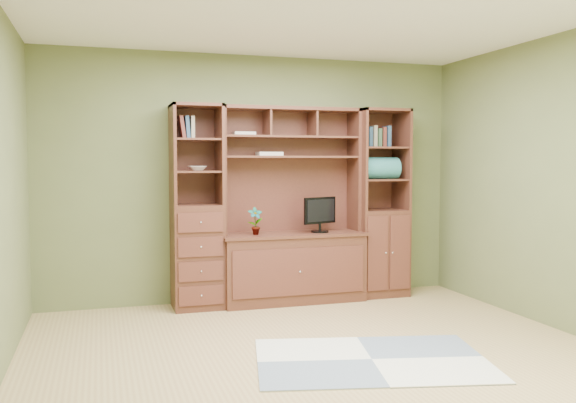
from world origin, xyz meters
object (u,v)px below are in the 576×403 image
object	(u,v)px
monitor	(320,208)
left_tower	(197,207)
right_tower	(380,203)
center_hutch	(293,205)

from	to	relation	value
monitor	left_tower	bearing A→B (deg)	155.46
right_tower	monitor	world-z (taller)	right_tower
monitor	right_tower	bearing A→B (deg)	-15.37
right_tower	left_tower	bearing A→B (deg)	180.00
left_tower	monitor	distance (m)	1.30
center_hutch	monitor	size ratio (longest dim) A/B	3.98
left_tower	monitor	size ratio (longest dim) A/B	3.98
right_tower	center_hutch	bearing A→B (deg)	-177.77
right_tower	monitor	bearing A→B (deg)	-174.15
center_hutch	left_tower	bearing A→B (deg)	177.71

